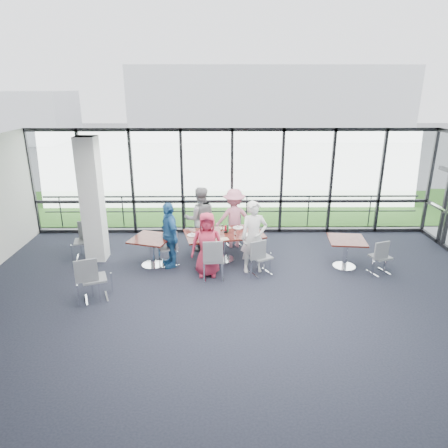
{
  "coord_description": "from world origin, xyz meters",
  "views": [
    {
      "loc": [
        -0.36,
        -6.77,
        4.32
      ],
      "look_at": [
        -0.26,
        2.58,
        1.1
      ],
      "focal_mm": 32.0,
      "sensor_mm": 36.0,
      "label": 1
    }
  ],
  "objects_px": {
    "diner_far_left": "(200,219)",
    "chair_spare_r": "(380,257)",
    "structural_column": "(92,200)",
    "diner_far_right": "(234,218)",
    "diner_near_right": "(254,237)",
    "diner_end": "(169,235)",
    "chair_main_nl": "(214,259)",
    "side_table_right": "(346,244)",
    "chair_spare_la": "(94,278)",
    "side_table_left": "(151,242)",
    "diner_near_left": "(207,245)",
    "main_table": "(224,237)",
    "chair_spare_lb": "(83,241)",
    "chair_main_fr": "(233,231)",
    "chair_main_end": "(168,247)",
    "chair_main_fl": "(201,231)",
    "chair_main_nr": "(261,257)"
  },
  "relations": [
    {
      "from": "diner_far_left",
      "to": "chair_spare_r",
      "type": "xyz_separation_m",
      "value": [
        4.42,
        -1.57,
        -0.46
      ]
    },
    {
      "from": "structural_column",
      "to": "diner_far_right",
      "type": "height_order",
      "value": "structural_column"
    },
    {
      "from": "diner_near_right",
      "to": "diner_far_right",
      "type": "xyz_separation_m",
      "value": [
        -0.42,
        1.63,
        -0.05
      ]
    },
    {
      "from": "diner_end",
      "to": "chair_main_nl",
      "type": "bearing_deg",
      "value": 30.79
    },
    {
      "from": "side_table_right",
      "to": "chair_spare_la",
      "type": "bearing_deg",
      "value": -164.91
    },
    {
      "from": "side_table_left",
      "to": "diner_near_left",
      "type": "distance_m",
      "value": 1.52
    },
    {
      "from": "structural_column",
      "to": "chair_spare_la",
      "type": "distance_m",
      "value": 2.5
    },
    {
      "from": "diner_far_right",
      "to": "chair_spare_la",
      "type": "bearing_deg",
      "value": 35.85
    },
    {
      "from": "chair_main_nl",
      "to": "chair_spare_la",
      "type": "bearing_deg",
      "value": -161.27
    },
    {
      "from": "diner_near_left",
      "to": "side_table_right",
      "type": "bearing_deg",
      "value": 6.64
    },
    {
      "from": "main_table",
      "to": "side_table_right",
      "type": "height_order",
      "value": "same"
    },
    {
      "from": "side_table_left",
      "to": "diner_end",
      "type": "xyz_separation_m",
      "value": [
        0.46,
        -0.01,
        0.19
      ]
    },
    {
      "from": "diner_near_left",
      "to": "chair_main_nl",
      "type": "distance_m",
      "value": 0.38
    },
    {
      "from": "main_table",
      "to": "diner_near_left",
      "type": "bearing_deg",
      "value": -127.74
    },
    {
      "from": "main_table",
      "to": "diner_far_left",
      "type": "xyz_separation_m",
      "value": [
        -0.64,
        0.74,
        0.26
      ]
    },
    {
      "from": "structural_column",
      "to": "chair_spare_lb",
      "type": "relative_size",
      "value": 3.4
    },
    {
      "from": "side_table_left",
      "to": "diner_end",
      "type": "bearing_deg",
      "value": -0.77
    },
    {
      "from": "chair_main_fr",
      "to": "chair_spare_lb",
      "type": "distance_m",
      "value": 4.08
    },
    {
      "from": "diner_far_right",
      "to": "chair_spare_r",
      "type": "xyz_separation_m",
      "value": [
        3.48,
        -1.78,
        -0.41
      ]
    },
    {
      "from": "structural_column",
      "to": "chair_spare_r",
      "type": "distance_m",
      "value": 7.27
    },
    {
      "from": "main_table",
      "to": "side_table_left",
      "type": "height_order",
      "value": "same"
    },
    {
      "from": "side_table_left",
      "to": "diner_near_left",
      "type": "bearing_deg",
      "value": -21.23
    },
    {
      "from": "chair_spare_la",
      "to": "chair_main_fr",
      "type": "bearing_deg",
      "value": 25.11
    },
    {
      "from": "structural_column",
      "to": "diner_far_right",
      "type": "distance_m",
      "value": 3.8
    },
    {
      "from": "main_table",
      "to": "chair_main_end",
      "type": "height_order",
      "value": "chair_main_end"
    },
    {
      "from": "side_table_left",
      "to": "side_table_right",
      "type": "xyz_separation_m",
      "value": [
        4.86,
        -0.15,
        -0.01
      ]
    },
    {
      "from": "chair_main_fl",
      "to": "chair_main_end",
      "type": "xyz_separation_m",
      "value": [
        -0.79,
        -1.14,
        -0.01
      ]
    },
    {
      "from": "diner_end",
      "to": "chair_spare_r",
      "type": "xyz_separation_m",
      "value": [
        5.14,
        -0.49,
        -0.4
      ]
    },
    {
      "from": "structural_column",
      "to": "side_table_right",
      "type": "xyz_separation_m",
      "value": [
        6.38,
        -0.6,
        -0.96
      ]
    },
    {
      "from": "chair_main_end",
      "to": "chair_spare_lb",
      "type": "distance_m",
      "value": 2.31
    },
    {
      "from": "diner_far_left",
      "to": "diner_far_right",
      "type": "distance_m",
      "value": 0.96
    },
    {
      "from": "structural_column",
      "to": "chair_spare_la",
      "type": "xyz_separation_m",
      "value": [
        0.58,
        -2.16,
        -1.11
      ]
    },
    {
      "from": "structural_column",
      "to": "chair_spare_la",
      "type": "relative_size",
      "value": 3.24
    },
    {
      "from": "diner_end",
      "to": "chair_main_end",
      "type": "distance_m",
      "value": 0.38
    },
    {
      "from": "structural_column",
      "to": "chair_main_nl",
      "type": "height_order",
      "value": "structural_column"
    },
    {
      "from": "structural_column",
      "to": "chair_main_fr",
      "type": "height_order",
      "value": "structural_column"
    },
    {
      "from": "side_table_right",
      "to": "chair_main_nr",
      "type": "relative_size",
      "value": 1.08
    },
    {
      "from": "side_table_right",
      "to": "chair_spare_la",
      "type": "relative_size",
      "value": 0.98
    },
    {
      "from": "chair_main_nl",
      "to": "chair_spare_r",
      "type": "distance_m",
      "value": 4.03
    },
    {
      "from": "diner_far_right",
      "to": "diner_end",
      "type": "height_order",
      "value": "diner_far_right"
    },
    {
      "from": "main_table",
      "to": "chair_main_end",
      "type": "relative_size",
      "value": 2.31
    },
    {
      "from": "diner_end",
      "to": "chair_spare_r",
      "type": "height_order",
      "value": "diner_end"
    },
    {
      "from": "side_table_left",
      "to": "chair_main_nl",
      "type": "relative_size",
      "value": 1.18
    },
    {
      "from": "side_table_left",
      "to": "chair_main_fl",
      "type": "distance_m",
      "value": 1.7
    },
    {
      "from": "chair_main_nl",
      "to": "chair_main_fr",
      "type": "distance_m",
      "value": 2.2
    },
    {
      "from": "diner_near_right",
      "to": "chair_main_fr",
      "type": "bearing_deg",
      "value": 93.38
    },
    {
      "from": "diner_far_left",
      "to": "chair_main_end",
      "type": "xyz_separation_m",
      "value": [
        -0.79,
        -1.0,
        -0.42
      ]
    },
    {
      "from": "structural_column",
      "to": "diner_far_left",
      "type": "relative_size",
      "value": 1.79
    },
    {
      "from": "chair_main_nl",
      "to": "chair_spare_lb",
      "type": "bearing_deg",
      "value": 157.63
    },
    {
      "from": "structural_column",
      "to": "diner_end",
      "type": "relative_size",
      "value": 1.92
    }
  ]
}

